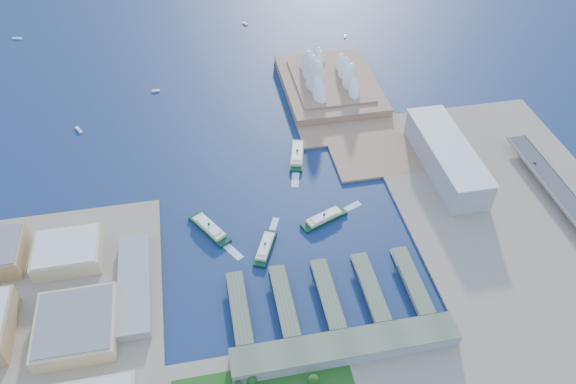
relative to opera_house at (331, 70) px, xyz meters
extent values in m
plane|color=#10234D|center=(-105.00, -280.00, -32.00)|extent=(3000.00, 3000.00, 0.00)
cube|color=gray|center=(-355.00, -385.00, -30.50)|extent=(220.00, 390.00, 3.00)
cube|color=gray|center=(135.00, -330.00, -30.50)|extent=(240.00, 500.00, 3.00)
cube|color=#936D50|center=(2.50, -20.00, -30.50)|extent=(135.00, 220.00, 3.00)
cube|color=#939399|center=(90.00, -200.00, -11.50)|extent=(45.00, 155.00, 35.00)
cube|color=gray|center=(-90.00, -415.00, -23.00)|extent=(200.00, 28.00, 12.00)
imported|color=slate|center=(191.00, -223.50, -16.45)|extent=(1.95, 4.80, 1.39)
camera|label=1|loc=(-188.97, -665.57, 404.14)|focal=35.00mm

